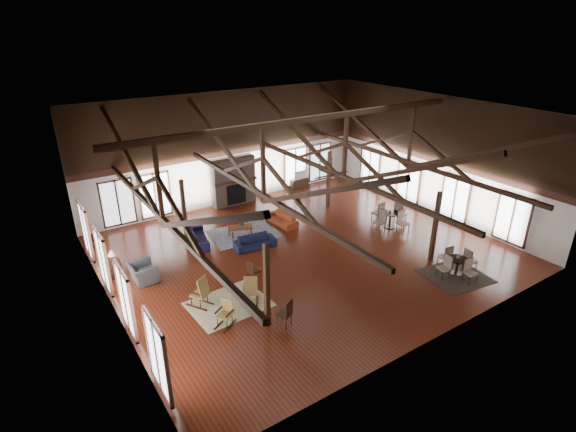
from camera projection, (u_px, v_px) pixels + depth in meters
floor at (305, 252)px, 19.54m from camera, size 16.00×16.00×0.00m
ceiling at (307, 113)px, 17.12m from camera, size 16.00×14.00×0.02m
wall_back at (229, 149)px, 23.68m from camera, size 16.00×0.02×6.00m
wall_front at (446, 256)px, 12.99m from camera, size 16.00×0.02×6.00m
wall_left at (102, 234)px, 14.30m from camera, size 0.02×14.00×6.00m
wall_right at (436, 156)px, 22.37m from camera, size 0.02×14.00×6.00m
roof_truss at (306, 163)px, 17.92m from camera, size 15.60×14.07×3.14m
post_grid at (305, 220)px, 18.93m from camera, size 8.16×7.16×3.05m
fireplace at (233, 181)px, 24.12m from camera, size 2.50×0.69×2.60m
ceiling_fan at (331, 174)px, 17.53m from camera, size 1.60×1.60×0.75m
sofa_navy_front at (255, 242)px, 19.79m from camera, size 1.91×0.93×0.54m
sofa_navy_left at (197, 237)px, 20.18m from camera, size 2.19×1.28×0.60m
sofa_orange at (282, 219)px, 22.08m from camera, size 1.87×0.83×0.54m
coffee_table at (240, 228)px, 20.88m from camera, size 1.27×0.93×0.44m
vase at (242, 224)px, 20.94m from camera, size 0.20×0.20×0.18m
armchair at (143, 272)px, 17.24m from camera, size 1.14×1.01×0.72m
side_table_lamp at (114, 266)px, 17.49m from camera, size 0.48×0.48×1.21m
rocking_chair_a at (201, 293)px, 15.64m from camera, size 0.86×1.01×1.15m
rocking_chair_b at (251, 290)px, 15.84m from camera, size 0.83×0.97×1.11m
rocking_chair_c at (226, 312)px, 14.74m from camera, size 0.87×0.75×0.99m
side_chair_a at (252, 270)px, 17.08m from camera, size 0.49×0.49×0.93m
side_chair_b at (287, 311)px, 14.55m from camera, size 0.58×0.58×1.02m
cafe_table_near at (457, 263)px, 17.64m from camera, size 1.86×1.86×0.95m
cafe_table_far at (390, 217)px, 21.60m from camera, size 2.09×2.09×1.08m
cup_near at (458, 257)px, 17.55m from camera, size 0.16×0.16×0.11m
cup_far at (390, 211)px, 21.52m from camera, size 0.15×0.15×0.09m
tv_console at (299, 183)px, 26.78m from camera, size 1.14×0.43×0.57m
television at (299, 175)px, 26.58m from camera, size 0.90×0.18×0.51m
rug_tan at (229, 304)px, 15.93m from camera, size 2.81×2.26×0.01m
rug_navy at (243, 234)px, 21.14m from camera, size 3.24×2.58×0.01m
rug_dark at (455, 276)px, 17.67m from camera, size 2.60×2.42×0.01m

